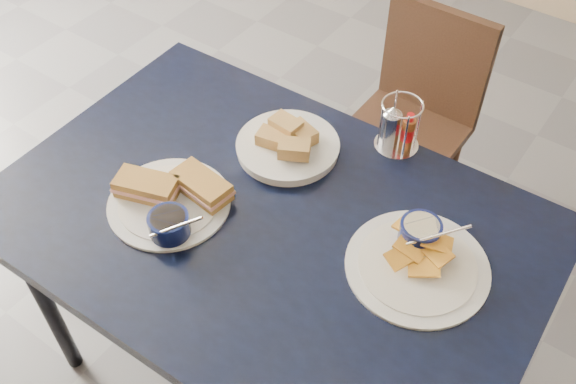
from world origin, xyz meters
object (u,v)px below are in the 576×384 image
Objects in this scene: dining_table at (267,236)px; plantain_plate at (418,254)px; bread_basket at (288,144)px; sandwich_plate at (172,199)px; condiment_caddy at (397,128)px; chair_far at (417,107)px.

dining_table is 0.35m from plantain_plate.
plantain_plate is at bearing -14.98° from bread_basket.
bread_basket is at bearing 70.28° from sandwich_plate.
dining_table is at bearing -107.10° from condiment_caddy.
bread_basket is at bearing -94.06° from chair_far.
chair_far is at bearing 114.84° from plantain_plate.
dining_table is at bearing -164.00° from plantain_plate.
condiment_caddy is at bearing 72.90° from dining_table.
sandwich_plate is at bearing -109.72° from bread_basket.
plantain_plate is 1.21× the size of bread_basket.
dining_table is 0.24m from bread_basket.
bread_basket is at bearing -139.91° from condiment_caddy.
dining_table is 0.41m from condiment_caddy.
condiment_caddy is at bearing 126.84° from plantain_plate.
sandwich_plate reaches higher than chair_far.
plantain_plate is at bearing -65.16° from chair_far.
plantain_plate is at bearing -53.16° from condiment_caddy.
condiment_caddy is (-0.21, 0.28, 0.04)m from plantain_plate.
bread_basket is 1.84× the size of condiment_caddy.
bread_basket is (0.11, 0.30, -0.00)m from sandwich_plate.
sandwich_plate and plantain_plate have the same top height.
condiment_caddy is (0.31, 0.47, 0.03)m from sandwich_plate.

